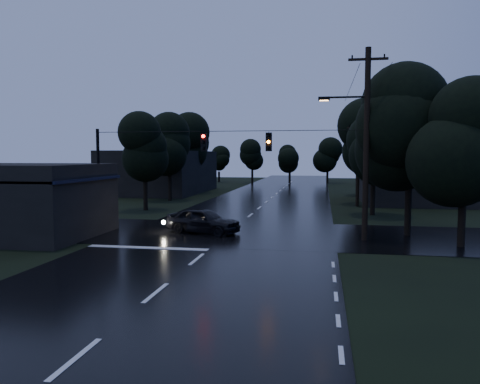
% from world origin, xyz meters
% --- Properties ---
extents(ground, '(160.00, 160.00, 0.00)m').
position_xyz_m(ground, '(0.00, 0.00, 0.00)').
color(ground, black).
rests_on(ground, ground).
extents(main_road, '(12.00, 120.00, 0.02)m').
position_xyz_m(main_road, '(0.00, 30.00, 0.00)').
color(main_road, black).
rests_on(main_road, ground).
extents(cross_street, '(60.00, 9.00, 0.02)m').
position_xyz_m(cross_street, '(0.00, 12.00, 0.00)').
color(cross_street, black).
rests_on(cross_street, ground).
extents(building_far_right, '(10.00, 14.00, 4.40)m').
position_xyz_m(building_far_right, '(14.00, 34.00, 2.20)').
color(building_far_right, black).
rests_on(building_far_right, ground).
extents(building_far_left, '(10.00, 16.00, 5.00)m').
position_xyz_m(building_far_left, '(-14.00, 40.00, 2.50)').
color(building_far_left, black).
rests_on(building_far_left, ground).
extents(utility_pole_main, '(3.50, 0.30, 10.00)m').
position_xyz_m(utility_pole_main, '(7.41, 11.00, 5.26)').
color(utility_pole_main, black).
rests_on(utility_pole_main, ground).
extents(utility_pole_far, '(2.00, 0.30, 7.50)m').
position_xyz_m(utility_pole_far, '(8.30, 28.00, 3.88)').
color(utility_pole_far, black).
rests_on(utility_pole_far, ground).
extents(anchor_pole_left, '(0.18, 0.18, 6.00)m').
position_xyz_m(anchor_pole_left, '(-7.50, 11.00, 3.00)').
color(anchor_pole_left, black).
rests_on(anchor_pole_left, ground).
extents(span_signals, '(15.00, 0.37, 1.12)m').
position_xyz_m(span_signals, '(0.56, 10.99, 5.24)').
color(span_signals, black).
rests_on(span_signals, ground).
extents(tree_corner_near, '(4.48, 4.48, 9.44)m').
position_xyz_m(tree_corner_near, '(10.00, 13.00, 5.99)').
color(tree_corner_near, black).
rests_on(tree_corner_near, ground).
extents(tree_corner_far, '(3.92, 3.92, 8.26)m').
position_xyz_m(tree_corner_far, '(12.00, 10.00, 5.24)').
color(tree_corner_far, black).
rests_on(tree_corner_far, ground).
extents(tree_left_a, '(3.92, 3.92, 8.26)m').
position_xyz_m(tree_left_a, '(-9.00, 22.00, 5.24)').
color(tree_left_a, black).
rests_on(tree_left_a, ground).
extents(tree_left_b, '(4.20, 4.20, 8.85)m').
position_xyz_m(tree_left_b, '(-9.60, 30.00, 5.62)').
color(tree_left_b, black).
rests_on(tree_left_b, ground).
extents(tree_left_c, '(4.48, 4.48, 9.44)m').
position_xyz_m(tree_left_c, '(-10.20, 40.00, 5.99)').
color(tree_left_c, black).
rests_on(tree_left_c, ground).
extents(tree_right_a, '(4.20, 4.20, 8.85)m').
position_xyz_m(tree_right_a, '(9.00, 22.00, 5.62)').
color(tree_right_a, black).
rests_on(tree_right_a, ground).
extents(tree_right_b, '(4.48, 4.48, 9.44)m').
position_xyz_m(tree_right_b, '(9.60, 30.00, 5.99)').
color(tree_right_b, black).
rests_on(tree_right_b, ground).
extents(tree_right_c, '(4.76, 4.76, 10.03)m').
position_xyz_m(tree_right_c, '(10.20, 40.00, 6.37)').
color(tree_right_c, black).
rests_on(tree_right_c, ground).
extents(car, '(4.65, 2.84, 1.48)m').
position_xyz_m(car, '(-1.46, 11.73, 0.74)').
color(car, black).
rests_on(car, ground).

